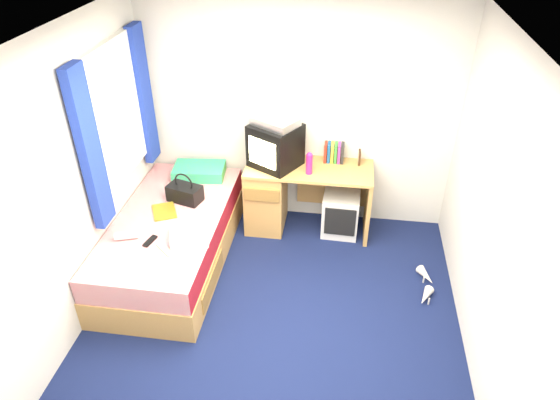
# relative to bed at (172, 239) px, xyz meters

# --- Properties ---
(ground) EXTENTS (3.40, 3.40, 0.00)m
(ground) POSITION_rel_bed_xyz_m (1.10, -0.67, -0.27)
(ground) COLOR #0C1438
(ground) RESTS_ON ground
(room_shell) EXTENTS (3.40, 3.40, 3.40)m
(room_shell) POSITION_rel_bed_xyz_m (1.10, -0.67, 1.18)
(room_shell) COLOR white
(room_shell) RESTS_ON ground
(bed) EXTENTS (1.01, 2.00, 0.54)m
(bed) POSITION_rel_bed_xyz_m (0.00, 0.00, 0.00)
(bed) COLOR tan
(bed) RESTS_ON ground
(pillow) EXTENTS (0.56, 0.39, 0.12)m
(pillow) POSITION_rel_bed_xyz_m (0.08, 0.78, 0.33)
(pillow) COLOR teal
(pillow) RESTS_ON bed
(desk) EXTENTS (1.30, 0.55, 0.75)m
(desk) POSITION_rel_bed_xyz_m (0.98, 0.77, 0.14)
(desk) COLOR tan
(desk) RESTS_ON ground
(storage_cube) EXTENTS (0.39, 0.39, 0.47)m
(storage_cube) POSITION_rel_bed_xyz_m (1.61, 0.74, -0.03)
(storage_cube) COLOR silver
(storage_cube) RESTS_ON ground
(crt_tv) EXTENTS (0.59, 0.58, 0.44)m
(crt_tv) POSITION_rel_bed_xyz_m (0.91, 0.77, 0.70)
(crt_tv) COLOR black
(crt_tv) RESTS_ON desk
(vcr) EXTENTS (0.51, 0.47, 0.08)m
(vcr) POSITION_rel_bed_xyz_m (0.91, 0.77, 0.96)
(vcr) COLOR silver
(vcr) RESTS_ON crt_tv
(book_row) EXTENTS (0.20, 0.13, 0.20)m
(book_row) POSITION_rel_bed_xyz_m (1.50, 0.93, 0.58)
(book_row) COLOR maroon
(book_row) RESTS_ON desk
(picture_frame) EXTENTS (0.02, 0.12, 0.14)m
(picture_frame) POSITION_rel_bed_xyz_m (1.76, 0.92, 0.55)
(picture_frame) COLOR #321E10
(picture_frame) RESTS_ON desk
(pink_water_bottle) EXTENTS (0.08, 0.08, 0.21)m
(pink_water_bottle) POSITION_rel_bed_xyz_m (1.26, 0.64, 0.59)
(pink_water_bottle) COLOR #E82070
(pink_water_bottle) RESTS_ON desk
(aerosol_can) EXTENTS (0.06, 0.06, 0.17)m
(aerosol_can) POSITION_rel_bed_xyz_m (1.09, 0.85, 0.57)
(aerosol_can) COLOR silver
(aerosol_can) RESTS_ON desk
(handbag) EXTENTS (0.37, 0.27, 0.31)m
(handbag) POSITION_rel_bed_xyz_m (0.07, 0.29, 0.36)
(handbag) COLOR black
(handbag) RESTS_ON bed
(towel) EXTENTS (0.39, 0.35, 0.11)m
(towel) POSITION_rel_bed_xyz_m (0.30, -0.32, 0.33)
(towel) COLOR silver
(towel) RESTS_ON bed
(magazine) EXTENTS (0.31, 0.34, 0.01)m
(magazine) POSITION_rel_bed_xyz_m (-0.07, 0.07, 0.28)
(magazine) COLOR yellow
(magazine) RESTS_ON bed
(water_bottle) EXTENTS (0.21, 0.13, 0.07)m
(water_bottle) POSITION_rel_bed_xyz_m (-0.26, -0.38, 0.31)
(water_bottle) COLOR silver
(water_bottle) RESTS_ON bed
(colour_swatch_fan) EXTENTS (0.20, 0.19, 0.01)m
(colour_swatch_fan) POSITION_rel_bed_xyz_m (0.13, -0.49, 0.28)
(colour_swatch_fan) COLOR yellow
(colour_swatch_fan) RESTS_ON bed
(remote_control) EXTENTS (0.09, 0.17, 0.02)m
(remote_control) POSITION_rel_bed_xyz_m (-0.04, -0.40, 0.28)
(remote_control) COLOR black
(remote_control) RESTS_ON bed
(window_assembly) EXTENTS (0.11, 1.42, 1.40)m
(window_assembly) POSITION_rel_bed_xyz_m (-0.45, 0.23, 1.15)
(window_assembly) COLOR silver
(window_assembly) RESTS_ON room_shell
(white_heels) EXTENTS (0.21, 0.52, 0.09)m
(white_heels) POSITION_rel_bed_xyz_m (2.45, -0.07, -0.23)
(white_heels) COLOR beige
(white_heels) RESTS_ON ground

